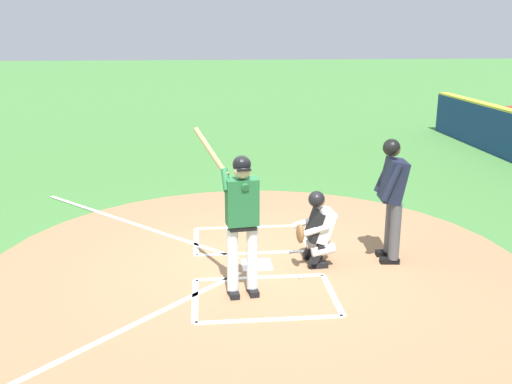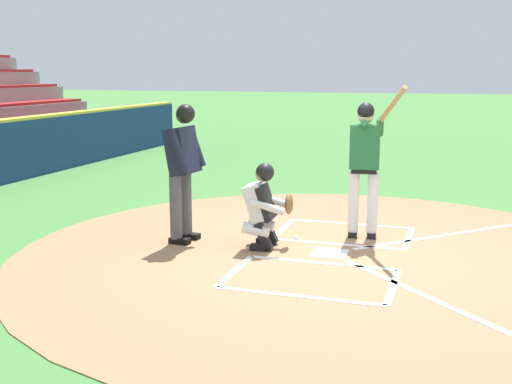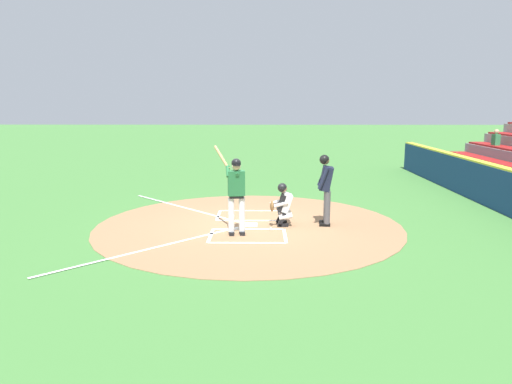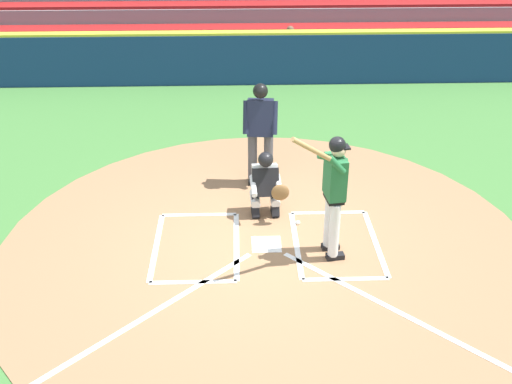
{
  "view_description": "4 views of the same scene",
  "coord_description": "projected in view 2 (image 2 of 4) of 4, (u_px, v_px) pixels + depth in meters",
  "views": [
    {
      "loc": [
        -7.62,
        0.74,
        3.35
      ],
      "look_at": [
        -0.39,
        0.05,
        1.25
      ],
      "focal_mm": 39.26,
      "sensor_mm": 36.0,
      "label": 1
    },
    {
      "loc": [
        7.73,
        1.49,
        2.29
      ],
      "look_at": [
        0.49,
        -0.82,
        0.85
      ],
      "focal_mm": 44.8,
      "sensor_mm": 36.0,
      "label": 2
    },
    {
      "loc": [
        -12.04,
        -0.34,
        3.16
      ],
      "look_at": [
        -0.21,
        -0.19,
        0.93
      ],
      "focal_mm": 33.06,
      "sensor_mm": 36.0,
      "label": 3
    },
    {
      "loc": [
        0.41,
        7.77,
        5.18
      ],
      "look_at": [
        0.15,
        -0.21,
        0.8
      ],
      "focal_mm": 43.53,
      "sensor_mm": 36.0,
      "label": 4
    }
  ],
  "objects": [
    {
      "name": "baseball",
      "position": [
        296.0,
        238.0,
        8.76
      ],
      "size": [
        0.07,
        0.07,
        0.07
      ],
      "primitive_type": "sphere",
      "color": "white",
      "rests_on": "ground"
    },
    {
      "name": "home_plate_and_chalk",
      "position": [
        400.0,
        259.0,
        7.84
      ],
      "size": [
        7.93,
        4.91,
        0.01
      ],
      "color": "white",
      "rests_on": "dirt_circle"
    },
    {
      "name": "plate_umpire",
      "position": [
        183.0,
        164.0,
        8.49
      ],
      "size": [
        0.6,
        0.45,
        1.86
      ],
      "color": "#4C4C51",
      "rests_on": "ground"
    },
    {
      "name": "dirt_circle",
      "position": [
        329.0,
        254.0,
        8.1
      ],
      "size": [
        8.0,
        8.0,
        0.01
      ],
      "primitive_type": "cylinder",
      "color": "#99704C",
      "rests_on": "ground"
    },
    {
      "name": "batter",
      "position": [
        365.0,
        160.0,
        8.67
      ],
      "size": [
        0.88,
        0.81,
        2.13
      ],
      "color": "white",
      "rests_on": "ground"
    },
    {
      "name": "ground_plane",
      "position": [
        329.0,
        254.0,
        8.1
      ],
      "size": [
        120.0,
        120.0,
        0.0
      ],
      "primitive_type": "plane",
      "color": "#427A38"
    },
    {
      "name": "catcher",
      "position": [
        264.0,
        204.0,
        8.29
      ],
      "size": [
        0.61,
        0.61,
        1.13
      ],
      "color": "black",
      "rests_on": "ground"
    }
  ]
}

